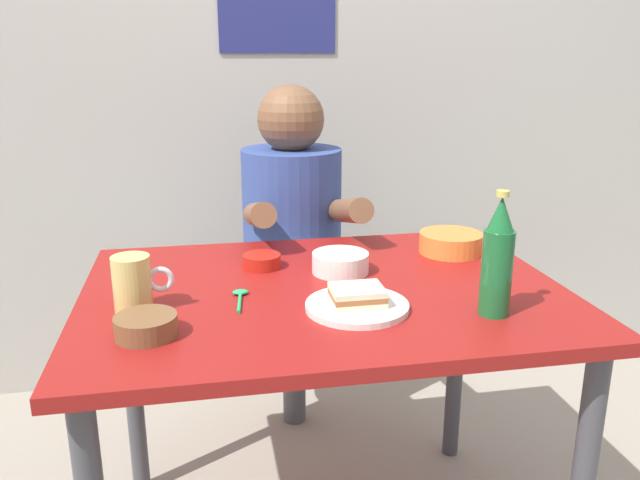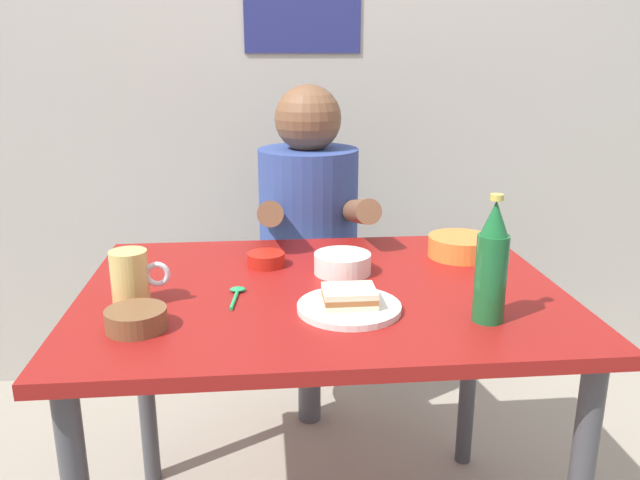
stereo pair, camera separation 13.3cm
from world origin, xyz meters
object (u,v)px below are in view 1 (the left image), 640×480
object	(u,v)px
dining_table	(324,324)
beer_bottle	(497,260)
sandwich	(357,295)
rice_bowl_white	(340,262)
beer_mug	(134,284)
person_seated	(292,213)
plate_orange	(357,306)
stool	(293,330)

from	to	relation	value
dining_table	beer_bottle	distance (m)	0.44
dining_table	beer_bottle	world-z (taller)	beer_bottle
sandwich	rice_bowl_white	bearing A→B (deg)	86.05
beer_mug	beer_bottle	distance (m)	0.75
sandwich	beer_bottle	distance (m)	0.30
sandwich	beer_bottle	xyz separation A→B (m)	(0.27, -0.08, 0.09)
dining_table	person_seated	world-z (taller)	person_seated
plate_orange	rice_bowl_white	bearing A→B (deg)	86.05
stool	person_seated	world-z (taller)	person_seated
sandwich	stool	bearing A→B (deg)	91.93
stool	rice_bowl_white	world-z (taller)	rice_bowl_white
beer_mug	stool	bearing A→B (deg)	57.81
plate_orange	beer_bottle	bearing A→B (deg)	-15.68
stool	beer_bottle	world-z (taller)	beer_bottle
beer_mug	rice_bowl_white	size ratio (longest dim) A/B	0.90
plate_orange	beer_mug	bearing A→B (deg)	169.99
sandwich	beer_mug	xyz separation A→B (m)	(-0.46, 0.08, 0.03)
person_seated	beer_mug	bearing A→B (deg)	-122.62
beer_mug	dining_table	bearing A→B (deg)	8.20
beer_bottle	beer_mug	bearing A→B (deg)	167.85
stool	rice_bowl_white	bearing A→B (deg)	-85.48
person_seated	plate_orange	distance (m)	0.76
person_seated	rice_bowl_white	size ratio (longest dim) A/B	5.14
stool	person_seated	bearing A→B (deg)	-90.00
plate_orange	sandwich	world-z (taller)	sandwich
plate_orange	sandwich	size ratio (longest dim) A/B	2.00
beer_bottle	plate_orange	bearing A→B (deg)	164.32
sandwich	beer_bottle	world-z (taller)	beer_bottle
stool	plate_orange	world-z (taller)	plate_orange
dining_table	sandwich	size ratio (longest dim) A/B	10.00
sandwich	beer_mug	distance (m)	0.47
person_seated	beer_mug	size ratio (longest dim) A/B	5.71
plate_orange	beer_mug	world-z (taller)	beer_mug
beer_mug	beer_bottle	world-z (taller)	beer_bottle
stool	beer_mug	size ratio (longest dim) A/B	3.57
dining_table	plate_orange	distance (m)	0.18
rice_bowl_white	sandwich	bearing A→B (deg)	-93.95
dining_table	stool	distance (m)	0.70
rice_bowl_white	stool	bearing A→B (deg)	94.52
stool	rice_bowl_white	size ratio (longest dim) A/B	3.21
stool	beer_bottle	size ratio (longest dim) A/B	1.72
beer_mug	person_seated	bearing A→B (deg)	57.38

